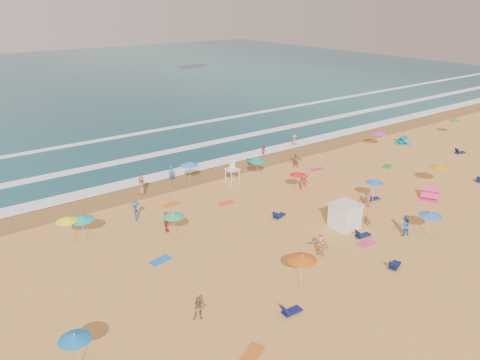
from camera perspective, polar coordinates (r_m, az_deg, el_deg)
ground at (r=41.99m, az=5.42°, el=-4.16°), size 220.00×220.00×0.00m
ocean at (r=116.24m, az=-23.80°, el=10.66°), size 220.00×140.00×0.18m
wet_sand at (r=51.16m, az=-3.91°, el=0.68°), size 220.00×220.00×0.00m
surf_foam at (r=58.35m, az=-8.64°, el=3.22°), size 200.00×18.70×0.05m
cabana at (r=40.06m, az=12.66°, el=-4.35°), size 2.00×2.00×2.00m
cabana_roof at (r=39.62m, az=12.78°, el=-2.96°), size 2.20×2.20×0.12m
bicycle at (r=41.49m, az=14.65°, el=-4.50°), size 0.75×1.65×0.84m
lifeguard_stand at (r=48.22m, az=-0.95°, el=0.74°), size 1.20×1.20×2.10m
beach_umbrellas at (r=41.34m, az=5.67°, el=-1.35°), size 58.41×28.28×0.75m
loungers at (r=44.93m, az=15.24°, el=-2.86°), size 39.50×24.77×0.34m
towels at (r=40.19m, az=9.75°, el=-5.59°), size 35.44×23.78×0.03m
popup_tents at (r=56.84m, az=20.47°, el=2.11°), size 16.05×15.06×1.20m
beachgoers at (r=42.83m, az=-1.04°, el=-2.34°), size 42.70×25.36×2.13m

